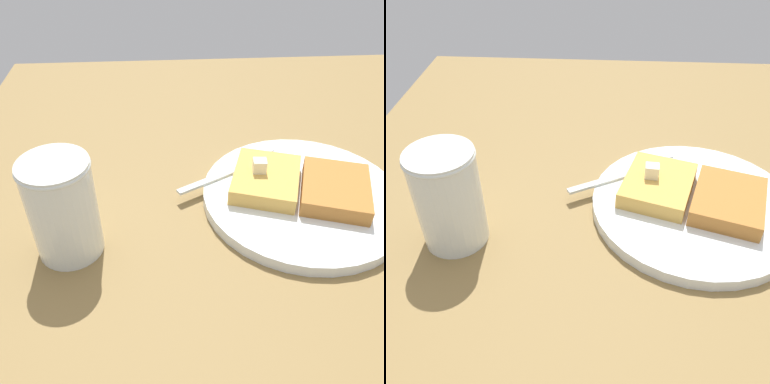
{
  "view_description": "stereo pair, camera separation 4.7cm",
  "coord_description": "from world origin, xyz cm",
  "views": [
    {
      "loc": [
        -16.22,
        -39.83,
        36.67
      ],
      "look_at": [
        -13.83,
        -2.91,
        7.06
      ],
      "focal_mm": 40.0,
      "sensor_mm": 36.0,
      "label": 1
    },
    {
      "loc": [
        -11.49,
        -39.84,
        36.67
      ],
      "look_at": [
        -13.83,
        -2.91,
        7.06
      ],
      "focal_mm": 40.0,
      "sensor_mm": 36.0,
      "label": 2
    }
  ],
  "objects": [
    {
      "name": "toast_slice_middle",
      "position": [
        3.5,
        -0.89,
        4.98
      ],
      "size": [
        10.39,
        11.59,
        2.01
      ],
      "primitive_type": "cube",
      "rotation": [
        0.0,
        0.0,
        -0.31
      ],
      "color": "#AD6C2D",
      "rests_on": "plate"
    },
    {
      "name": "fork",
      "position": [
        -7.35,
        5.07,
        4.16
      ],
      "size": [
        14.69,
        9.01,
        0.36
      ],
      "color": "silver",
      "rests_on": "plate"
    },
    {
      "name": "syrup_jar",
      "position": [
        -27.21,
        -6.19,
        7.85
      ],
      "size": [
        7.21,
        7.21,
        11.31
      ],
      "color": "#451909",
      "rests_on": "table_surface"
    },
    {
      "name": "plate",
      "position": [
        -0.44,
        0.37,
        3.38
      ],
      "size": [
        24.48,
        24.48,
        1.42
      ],
      "color": "white",
      "rests_on": "table_surface"
    },
    {
      "name": "table_surface",
      "position": [
        0.0,
        0.0,
        1.28
      ],
      "size": [
        93.97,
        93.97,
        2.56
      ],
      "primitive_type": "cube",
      "color": "olive",
      "rests_on": "ground"
    },
    {
      "name": "butter_pat_primary",
      "position": [
        -5.29,
        1.98,
        6.8
      ],
      "size": [
        1.74,
        1.6,
        1.62
      ],
      "primitive_type": "cube",
      "rotation": [
        0.0,
        0.0,
        3.05
      ],
      "color": "#F9EFC5",
      "rests_on": "toast_slice_left"
    },
    {
      "name": "toast_slice_left",
      "position": [
        -4.39,
        1.63,
        4.98
      ],
      "size": [
        10.39,
        11.59,
        2.01
      ],
      "primitive_type": "cube",
      "rotation": [
        0.0,
        0.0,
        -0.31
      ],
      "color": "gold",
      "rests_on": "plate"
    }
  ]
}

